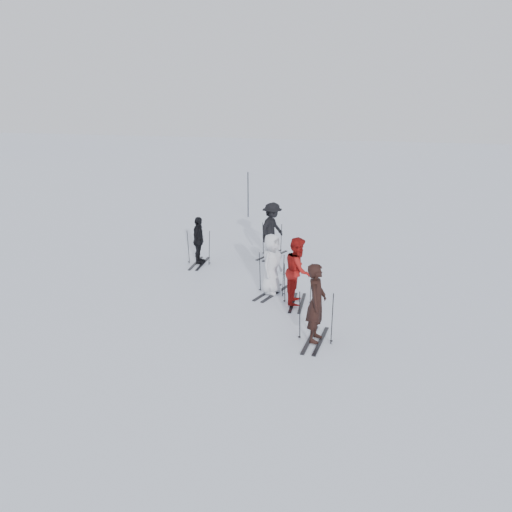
{
  "coord_description": "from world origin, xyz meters",
  "views": [
    {
      "loc": [
        4.96,
        -15.37,
        5.88
      ],
      "look_at": [
        0.0,
        1.0,
        1.0
      ],
      "focal_mm": 40.0,
      "sensor_mm": 36.0,
      "label": 1
    }
  ],
  "objects": [
    {
      "name": "ground",
      "position": [
        0.0,
        0.0,
        0.0
      ],
      "size": [
        120.0,
        120.0,
        0.0
      ],
      "primitive_type": "plane",
      "color": "silver",
      "rests_on": "ground"
    },
    {
      "name": "skier_near_dark",
      "position": [
        2.6,
        -2.54,
        0.98
      ],
      "size": [
        0.47,
        0.72,
        1.96
      ],
      "primitive_type": "imported",
      "rotation": [
        0.0,
        0.0,
        1.57
      ],
      "color": "black",
      "rests_on": "ground"
    },
    {
      "name": "skier_red",
      "position": [
        1.59,
        -0.1,
        0.97
      ],
      "size": [
        0.84,
        1.02,
        1.94
      ],
      "primitive_type": "imported",
      "rotation": [
        0.0,
        0.0,
        1.69
      ],
      "color": "maroon",
      "rests_on": "ground"
    },
    {
      "name": "skier_grey",
      "position": [
        0.64,
        0.51,
        0.92
      ],
      "size": [
        0.77,
        1.0,
        1.84
      ],
      "primitive_type": "imported",
      "rotation": [
        0.0,
        0.0,
        1.35
      ],
      "color": "silver",
      "rests_on": "ground"
    },
    {
      "name": "skier_uphill_left",
      "position": [
        -2.67,
        2.79,
        0.84
      ],
      "size": [
        0.52,
        1.03,
        1.69
      ],
      "primitive_type": "imported",
      "rotation": [
        0.0,
        0.0,
        1.69
      ],
      "color": "black",
      "rests_on": "ground"
    },
    {
      "name": "skier_uphill_far",
      "position": [
        -0.45,
        4.56,
        1.0
      ],
      "size": [
        1.07,
        1.45,
        2.0
      ],
      "primitive_type": "imported",
      "rotation": [
        0.0,
        0.0,
        1.29
      ],
      "color": "black",
      "rests_on": "ground"
    },
    {
      "name": "skis_near_dark",
      "position": [
        2.6,
        -2.54,
        0.66
      ],
      "size": [
        1.8,
        0.96,
        1.31
      ],
      "primitive_type": null,
      "rotation": [
        0.0,
        0.0,
        1.57
      ],
      "color": "black",
      "rests_on": "ground"
    },
    {
      "name": "skis_red",
      "position": [
        1.59,
        -0.1,
        0.63
      ],
      "size": [
        1.81,
        1.1,
        1.25
      ],
      "primitive_type": null,
      "rotation": [
        0.0,
        0.0,
        1.69
      ],
      "color": "black",
      "rests_on": "ground"
    },
    {
      "name": "skis_grey",
      "position": [
        0.64,
        0.51,
        0.65
      ],
      "size": [
        1.96,
        1.32,
        1.31
      ],
      "primitive_type": null,
      "rotation": [
        0.0,
        0.0,
        1.35
      ],
      "color": "black",
      "rests_on": "ground"
    },
    {
      "name": "skis_uphill_left",
      "position": [
        -2.67,
        2.79,
        0.63
      ],
      "size": [
        1.83,
        1.11,
        1.26
      ],
      "primitive_type": null,
      "rotation": [
        0.0,
        0.0,
        1.69
      ],
      "color": "black",
      "rests_on": "ground"
    },
    {
      "name": "skis_uphill_far",
      "position": [
        -0.45,
        4.56,
        0.65
      ],
      "size": [
        1.96,
        1.4,
        1.29
      ],
      "primitive_type": null,
      "rotation": [
        0.0,
        0.0,
        1.29
      ],
      "color": "black",
      "rests_on": "ground"
    },
    {
      "name": "piste_marker",
      "position": [
        -3.45,
        11.03,
        1.11
      ],
      "size": [
        0.06,
        0.06,
        2.22
      ],
      "primitive_type": "cylinder",
      "rotation": [
        0.0,
        0.0,
        -0.24
      ],
      "color": "black",
      "rests_on": "ground"
    }
  ]
}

